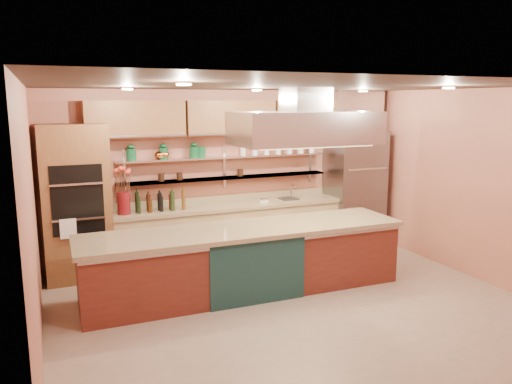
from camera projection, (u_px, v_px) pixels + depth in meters
name	position (u px, v px, depth m)	size (l,w,h in m)	color
floor	(293.00, 307.00, 6.47)	(6.00, 5.00, 0.02)	gray
ceiling	(296.00, 86.00, 5.97)	(6.00, 5.00, 0.02)	black
wall_back	(227.00, 174.00, 8.48)	(6.00, 0.04, 2.80)	#B76C56
wall_front	(441.00, 257.00, 3.96)	(6.00, 0.04, 2.80)	#B76C56
wall_left	(32.00, 223.00, 5.05)	(0.04, 5.00, 2.80)	#B76C56
wall_right	(475.00, 185.00, 7.38)	(0.04, 5.00, 2.80)	#B76C56
oven_stack	(76.00, 203.00, 7.28)	(0.95, 0.64, 2.30)	brown
refrigerator	(354.00, 188.00, 9.13)	(0.95, 0.72, 2.10)	slate
back_counter	(230.00, 231.00, 8.36)	(3.84, 0.64, 0.93)	tan
wall_shelf_lower	(226.00, 178.00, 8.35)	(3.60, 0.26, 0.03)	silver
wall_shelf_upper	(226.00, 157.00, 8.29)	(3.60, 0.26, 0.03)	silver
upper_cabinets	(230.00, 118.00, 8.14)	(4.60, 0.36, 0.55)	brown
range_hood	(305.00, 128.00, 6.91)	(2.00, 1.00, 0.45)	silver
ceiling_downlights	(289.00, 88.00, 6.15)	(4.00, 2.80, 0.02)	#FFE5A5
island	(245.00, 260.00, 6.88)	(4.39, 0.95, 0.92)	maroon
flower_vase	(124.00, 203.00, 7.53)	(0.19, 0.19, 0.34)	#610E14
oil_bottle_cluster	(161.00, 203.00, 7.75)	(0.82, 0.23, 0.26)	black
kitchen_scale	(263.00, 200.00, 8.44)	(0.14, 0.11, 0.08)	white
bar_faucet	(291.00, 192.00, 8.74)	(0.03, 0.03, 0.24)	silver
copper_kettle	(160.00, 155.00, 7.84)	(0.16, 0.16, 0.13)	#B35F29
green_canister	(201.00, 152.00, 8.10)	(0.15, 0.15, 0.18)	#104C2A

